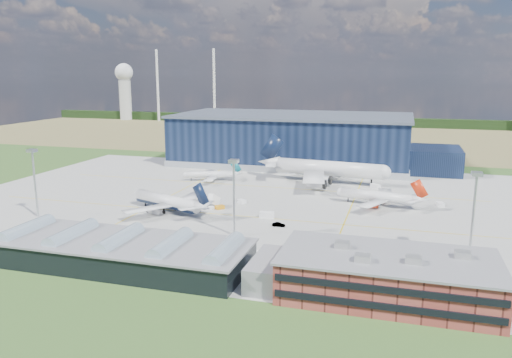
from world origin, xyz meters
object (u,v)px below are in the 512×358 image
object	(u,v)px
car_b	(279,225)
light_mast_center	(234,185)
airliner_navy	(167,195)
gse_van_a	(267,215)
airstair	(214,203)
airliner_red	(377,191)
light_mast_west	(34,172)
light_mast_east	(474,201)
gse_van_c	(252,254)
ops_building	(387,276)
gse_van_b	(375,186)
airliner_widebody	(329,161)
hangar	(298,142)
gse_cart_a	(440,204)
gse_tug_a	(175,247)
airliner_regional	(210,171)
gse_tug_b	(220,207)
car_a	(238,241)
gse_tug_c	(306,179)
gse_cart_b	(242,201)

from	to	relation	value
car_b	light_mast_center	bearing A→B (deg)	136.24
airliner_navy	gse_van_a	size ratio (longest dim) A/B	7.76
light_mast_center	airstair	bearing A→B (deg)	121.94
airliner_navy	airliner_red	distance (m)	75.25
light_mast_west	gse_van_a	xyz separation A→B (m)	(74.42, 20.53, -14.37)
light_mast_east	gse_van_c	distance (m)	58.82
ops_building	gse_van_b	size ratio (longest dim) A/B	10.67
ops_building	airliner_widebody	world-z (taller)	airliner_widebody
hangar	gse_cart_a	bearing A→B (deg)	-46.59
gse_tug_a	light_mast_center	bearing A→B (deg)	31.23
car_b	airliner_widebody	bearing A→B (deg)	-7.05
hangar	airliner_widebody	world-z (taller)	hangar
airliner_red	gse_tug_a	bearing A→B (deg)	62.79
airliner_regional	gse_tug_b	xyz separation A→B (m)	(21.08, -43.65, -3.69)
gse_van_b	car_b	bearing A→B (deg)	-161.86
airliner_navy	gse_cart_a	world-z (taller)	airliner_navy
hangar	airliner_regional	world-z (taller)	hangar
airliner_navy	gse_van_b	xyz separation A→B (m)	(67.60, 56.85, -5.14)
airliner_regional	gse_van_a	size ratio (longest dim) A/B	5.53
airliner_regional	light_mast_east	bearing A→B (deg)	125.70
airliner_regional	car_a	bearing A→B (deg)	97.65
ops_building	gse_van_c	xyz separation A→B (m)	(-34.75, 14.00, -3.73)
gse_tug_b	gse_van_b	distance (m)	70.57
hangar	gse_van_a	bearing A→B (deg)	-83.65
light_mast_east	airliner_widebody	bearing A→B (deg)	121.25
hangar	gse_cart_a	xyz separation A→B (m)	(68.19, -72.08, -10.89)
hangar	airliner_navy	distance (m)	109.55
gse_tug_c	gse_cart_b	world-z (taller)	gse_cart_b
airliner_regional	car_b	bearing A→B (deg)	109.14
light_mast_west	airliner_widebody	bearing A→B (deg)	43.31
ops_building	airstair	bearing A→B (deg)	137.18
airliner_navy	car_b	bearing A→B (deg)	-166.58
airstair	hangar	bearing A→B (deg)	96.17
airliner_regional	car_a	size ratio (longest dim) A/B	8.38
airliner_red	airstair	size ratio (longest dim) A/B	6.37
light_mast_west	airliner_regional	distance (m)	78.75
gse_cart_b	car_b	bearing A→B (deg)	-106.13
gse_tug_c	gse_van_c	world-z (taller)	gse_van_c
light_mast_west	airliner_widebody	world-z (taller)	light_mast_west
hangar	airliner_widebody	size ratio (longest dim) A/B	2.39
airliner_red	gse_tug_c	world-z (taller)	airliner_red
hangar	gse_van_c	xyz separation A→B (m)	(17.45, -140.80, -10.55)
gse_van_c	airliner_navy	bearing A→B (deg)	74.42
airliner_navy	airstair	distance (m)	17.32
hangar	car_a	world-z (taller)	hangar
gse_tug_a	gse_van_c	size ratio (longest dim) A/B	0.79
hangar	airliner_regional	xyz separation A→B (m)	(-28.47, -54.80, -7.25)
gse_cart_a	car_b	xyz separation A→B (m)	(-50.42, -40.60, -0.05)
gse_tug_b	gse_van_c	world-z (taller)	gse_van_c
airstair	car_a	xyz separation A→B (m)	(20.64, -33.85, -1.15)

